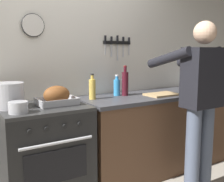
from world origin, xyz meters
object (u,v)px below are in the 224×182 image
Objects in this scene: roasting_pan at (57,96)px; bottle_dish_soap at (117,87)px; cutting_board at (162,94)px; person_cook at (200,97)px; saucepan at (18,107)px; stove at (45,154)px; bottle_wine_red at (125,83)px; bottle_cooking_oil at (92,89)px; stock_pot at (9,95)px.

bottle_dish_soap reaches higher than roasting_pan.
cutting_board is 1.58× the size of bottle_dish_soap.
person_cook is 1.64m from saucepan.
saucepan is at bearing -146.36° from stove.
saucepan is (-1.58, 0.45, -0.01)m from person_cook.
person_cook is 7.27× the size of bottle_dish_soap.
bottle_wine_red is (-0.39, 0.70, 0.09)m from person_cook.
bottle_cooking_oil is (0.53, 0.07, 0.56)m from stove.
stock_pot reaches higher than saucepan.
roasting_pan is at bearing -168.03° from bottle_cooking_oil.
bottle_wine_red is 1.26× the size of bottle_cooking_oil.
cutting_board is 0.43m from bottle_wine_red.
bottle_wine_red is (0.94, 0.08, 0.59)m from stove.
bottle_dish_soap is (1.14, 0.06, -0.02)m from stock_pot.
stove is at bearing 174.65° from cutting_board.
roasting_pan is at bearing -172.89° from bottle_wine_red.
person_cook is 4.72× the size of roasting_pan.
bottle_wine_red reaches higher than stock_pot.
roasting_pan is 1.35× the size of bottle_cooking_oil.
stock_pot is 0.99× the size of bottle_cooking_oil.
stock_pot is at bearing -179.48° from bottle_wine_red.
cutting_board is at bearing -13.76° from bottle_cooking_oil.
stock_pot is at bearing 173.01° from cutting_board.
saucepan is 0.43× the size of cutting_board.
bottle_dish_soap is (-0.46, 0.75, 0.04)m from person_cook.
bottle_dish_soap reaches higher than stove.
stove is at bearing 170.59° from roasting_pan.
saucepan reaches higher than stove.
saucepan is (-0.25, -0.17, 0.50)m from stove.
stove is 2.74× the size of bottle_wine_red.
bottle_cooking_oil is (0.78, 0.23, 0.06)m from saucepan.
person_cook is 0.80m from bottle_wine_red.
bottle_wine_red reaches higher than saucepan.
bottle_cooking_oil is at bearing 166.24° from cutting_board.
bottle_wine_red reaches higher than cutting_board.
bottle_cooking_oil is at bearing -169.28° from bottle_dish_soap.
stove is 0.54× the size of person_cook.
person_cook reaches higher than bottle_dish_soap.
bottle_wine_red reaches higher than bottle_cooking_oil.
roasting_pan is (0.12, -0.02, 0.53)m from stove.
bottle_dish_soap is at bearing 149.83° from cutting_board.
bottle_dish_soap is at bearing 8.51° from stove.
saucepan is 0.59× the size of bottle_cooking_oil.
roasting_pan reaches higher than stove.
bottle_dish_soap reaches higher than saucepan.
person_cook reaches higher than stock_pot.
stock_pot is 0.25m from saucepan.
bottle_wine_red is at bearing 0.52° from stock_pot.
stock_pot is (-0.39, 0.09, 0.03)m from roasting_pan.
roasting_pan is 0.83m from bottle_wine_red.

